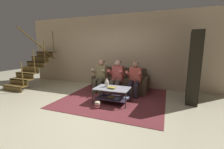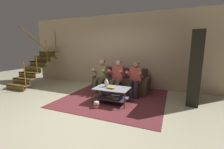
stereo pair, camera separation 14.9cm
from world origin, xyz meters
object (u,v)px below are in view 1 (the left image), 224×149
(vase, at_px, (107,83))
(bookshelf, at_px, (195,73))
(person_seated_middle, at_px, (117,76))
(person_seated_right, at_px, (135,77))
(person_seated_left, at_px, (100,75))
(coffee_table, at_px, (113,93))
(couch, at_px, (121,83))
(book_stack, at_px, (112,88))
(popcorn_tub, at_px, (97,105))

(vase, bearing_deg, bookshelf, 22.20)
(person_seated_middle, height_order, person_seated_right, person_seated_middle)
(person_seated_left, xyz_separation_m, coffee_table, (0.79, -0.86, -0.35))
(person_seated_middle, distance_m, coffee_table, 0.95)
(couch, bearing_deg, person_seated_middle, -90.00)
(person_seated_right, distance_m, book_stack, 1.06)
(book_stack, bearing_deg, person_seated_right, 63.71)
(person_seated_left, relative_size, bookshelf, 0.57)
(book_stack, relative_size, popcorn_tub, 1.33)
(coffee_table, bearing_deg, person_seated_left, 132.48)
(book_stack, xyz_separation_m, bookshelf, (2.24, 1.14, 0.38))
(couch, xyz_separation_m, book_stack, (0.16, -1.50, 0.20))
(coffee_table, distance_m, book_stack, 0.19)
(vase, bearing_deg, book_stack, -33.69)
(bookshelf, bearing_deg, couch, 171.48)
(person_seated_left, bearing_deg, person_seated_middle, 0.05)
(person_seated_right, bearing_deg, vase, -130.00)
(vase, distance_m, popcorn_tub, 0.76)
(person_seated_left, relative_size, person_seated_right, 1.02)
(person_seated_left, bearing_deg, popcorn_tub, -68.22)
(person_seated_left, relative_size, popcorn_tub, 6.10)
(popcorn_tub, bearing_deg, book_stack, 63.57)
(person_seated_middle, distance_m, book_stack, 0.97)
(vase, distance_m, book_stack, 0.26)
(couch, relative_size, bookshelf, 0.98)
(couch, bearing_deg, coffee_table, -83.40)
(coffee_table, relative_size, popcorn_tub, 5.21)
(person_seated_right, relative_size, coffee_table, 1.15)
(person_seated_middle, height_order, coffee_table, person_seated_middle)
(person_seated_right, bearing_deg, bookshelf, 6.41)
(person_seated_right, bearing_deg, popcorn_tub, -116.34)
(person_seated_left, bearing_deg, vase, -53.96)
(couch, distance_m, popcorn_tub, 1.97)
(vase, xyz_separation_m, bookshelf, (2.45, 1.00, 0.30))
(couch, distance_m, bookshelf, 2.50)
(person_seated_middle, xyz_separation_m, bookshelf, (2.41, 0.20, 0.22))
(coffee_table, bearing_deg, bookshelf, 25.37)
(couch, height_order, vase, couch)
(coffee_table, xyz_separation_m, book_stack, (-0.00, -0.08, 0.18))
(book_stack, height_order, bookshelf, bookshelf)
(person_seated_left, height_order, bookshelf, bookshelf)
(coffee_table, relative_size, bookshelf, 0.49)
(person_seated_right, relative_size, popcorn_tub, 6.00)
(person_seated_middle, relative_size, popcorn_tub, 6.13)
(person_seated_right, height_order, book_stack, person_seated_right)
(popcorn_tub, bearing_deg, person_seated_middle, 87.29)
(book_stack, relative_size, bookshelf, 0.12)
(person_seated_left, distance_m, person_seated_middle, 0.63)
(coffee_table, xyz_separation_m, bookshelf, (2.24, 1.06, 0.56))
(person_seated_right, bearing_deg, person_seated_middle, 179.79)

